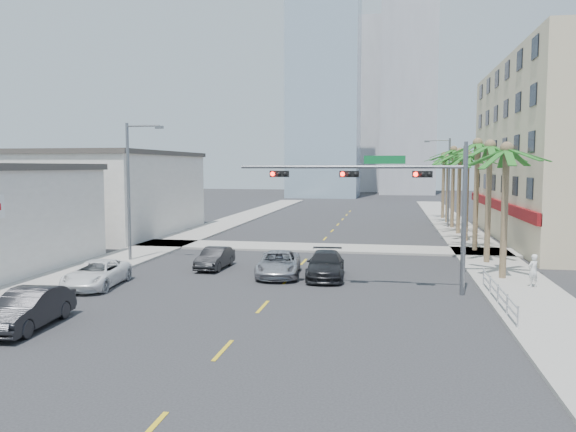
{
  "coord_description": "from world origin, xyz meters",
  "views": [
    {
      "loc": [
        5.51,
        -19.85,
        6.23
      ],
      "look_at": [
        -0.03,
        10.41,
        3.5
      ],
      "focal_mm": 35.0,
      "sensor_mm": 36.0,
      "label": 1
    }
  ],
  "objects_px": {
    "car_parked_mid": "(28,309)",
    "car_parked_far": "(97,274)",
    "car_lane_right": "(326,265)",
    "pedestrian": "(533,271)",
    "car_lane_center": "(278,264)",
    "car_lane_left": "(215,258)",
    "traffic_signal_mast": "(396,190)"
  },
  "relations": [
    {
      "from": "car_parked_mid",
      "to": "car_parked_far",
      "type": "distance_m",
      "value": 7.43
    },
    {
      "from": "car_lane_right",
      "to": "pedestrian",
      "type": "xyz_separation_m",
      "value": [
        10.65,
        -1.2,
        0.26
      ]
    },
    {
      "from": "car_parked_mid",
      "to": "car_lane_center",
      "type": "height_order",
      "value": "car_parked_mid"
    },
    {
      "from": "car_parked_mid",
      "to": "car_lane_right",
      "type": "height_order",
      "value": "car_parked_mid"
    },
    {
      "from": "car_parked_far",
      "to": "car_lane_center",
      "type": "relative_size",
      "value": 0.96
    },
    {
      "from": "car_lane_left",
      "to": "pedestrian",
      "type": "distance_m",
      "value": 17.86
    },
    {
      "from": "car_lane_right",
      "to": "car_lane_center",
      "type": "bearing_deg",
      "value": 175.49
    },
    {
      "from": "car_lane_center",
      "to": "car_lane_right",
      "type": "relative_size",
      "value": 1.0
    },
    {
      "from": "car_lane_center",
      "to": "car_lane_right",
      "type": "distance_m",
      "value": 2.7
    },
    {
      "from": "car_parked_far",
      "to": "car_lane_right",
      "type": "height_order",
      "value": "car_lane_right"
    },
    {
      "from": "pedestrian",
      "to": "car_lane_left",
      "type": "bearing_deg",
      "value": -42.81
    },
    {
      "from": "traffic_signal_mast",
      "to": "pedestrian",
      "type": "bearing_deg",
      "value": 15.3
    },
    {
      "from": "car_parked_mid",
      "to": "car_lane_center",
      "type": "relative_size",
      "value": 0.91
    },
    {
      "from": "traffic_signal_mast",
      "to": "car_lane_center",
      "type": "relative_size",
      "value": 2.21
    },
    {
      "from": "car_parked_far",
      "to": "car_lane_left",
      "type": "distance_m",
      "value": 7.55
    },
    {
      "from": "traffic_signal_mast",
      "to": "pedestrian",
      "type": "distance_m",
      "value": 8.2
    },
    {
      "from": "traffic_signal_mast",
      "to": "car_parked_far",
      "type": "distance_m",
      "value": 15.87
    },
    {
      "from": "traffic_signal_mast",
      "to": "car_parked_mid",
      "type": "height_order",
      "value": "traffic_signal_mast"
    },
    {
      "from": "traffic_signal_mast",
      "to": "pedestrian",
      "type": "xyz_separation_m",
      "value": [
        6.87,
        1.88,
        -4.08
      ]
    },
    {
      "from": "pedestrian",
      "to": "traffic_signal_mast",
      "type": "bearing_deg",
      "value": -18.44
    },
    {
      "from": "car_parked_mid",
      "to": "car_lane_center",
      "type": "distance_m",
      "value": 14.01
    },
    {
      "from": "car_lane_center",
      "to": "car_lane_right",
      "type": "bearing_deg",
      "value": -7.23
    },
    {
      "from": "car_parked_mid",
      "to": "car_lane_center",
      "type": "xyz_separation_m",
      "value": [
        7.46,
        11.85,
        -0.06
      ]
    },
    {
      "from": "car_lane_left",
      "to": "car_lane_center",
      "type": "height_order",
      "value": "car_lane_center"
    },
    {
      "from": "pedestrian",
      "to": "car_lane_right",
      "type": "bearing_deg",
      "value": -40.15
    },
    {
      "from": "car_parked_mid",
      "to": "car_lane_left",
      "type": "height_order",
      "value": "car_parked_mid"
    },
    {
      "from": "car_parked_mid",
      "to": "car_parked_far",
      "type": "height_order",
      "value": "car_parked_mid"
    },
    {
      "from": "car_lane_right",
      "to": "pedestrian",
      "type": "height_order",
      "value": "pedestrian"
    },
    {
      "from": "car_parked_mid",
      "to": "car_lane_left",
      "type": "bearing_deg",
      "value": 72.5
    },
    {
      "from": "car_lane_center",
      "to": "car_lane_right",
      "type": "xyz_separation_m",
      "value": [
        2.7,
        -0.02,
        0.03
      ]
    },
    {
      "from": "traffic_signal_mast",
      "to": "car_lane_right",
      "type": "bearing_deg",
      "value": 140.9
    },
    {
      "from": "car_parked_mid",
      "to": "car_lane_right",
      "type": "relative_size",
      "value": 0.92
    }
  ]
}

